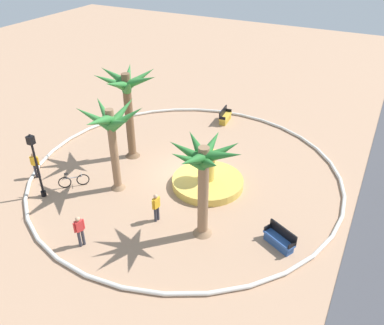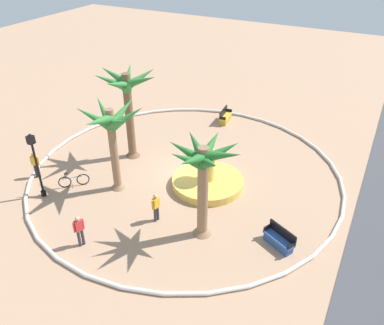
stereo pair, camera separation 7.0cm
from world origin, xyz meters
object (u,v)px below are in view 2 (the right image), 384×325
(bicycle_red_frame, at_px, (74,180))
(fountain, at_px, (208,181))
(palm_tree_mid_plaza, at_px, (112,129))
(palm_tree_near_fountain, at_px, (203,168))
(bench_east, at_px, (225,117))
(person_cyclist_photo, at_px, (156,206))
(palm_tree_by_curb, at_px, (127,94))
(person_pedestrian_stroll, at_px, (79,229))
(person_cyclist_helmet, at_px, (35,164))
(bench_west, at_px, (279,240))
(lamppost, at_px, (36,160))

(bicycle_red_frame, bearing_deg, fountain, 117.90)
(palm_tree_mid_plaza, distance_m, bicycle_red_frame, 4.21)
(palm_tree_near_fountain, bearing_deg, bench_east, -161.78)
(person_cyclist_photo, bearing_deg, palm_tree_by_curb, -134.78)
(fountain, xyz_separation_m, bicycle_red_frame, (3.55, -6.70, 0.08))
(palm_tree_near_fountain, bearing_deg, person_pedestrian_stroll, -54.32)
(bench_east, distance_m, bicycle_red_frame, 12.41)
(fountain, distance_m, person_cyclist_helmet, 10.02)
(bench_west, bearing_deg, palm_tree_near_fountain, -76.33)
(palm_tree_by_curb, xyz_separation_m, bicycle_red_frame, (4.31, -1.00, -3.81))
(bicycle_red_frame, bearing_deg, bench_east, 159.80)
(palm_tree_by_curb, xyz_separation_m, lamppost, (5.77, -1.89, -1.93))
(bench_west, height_order, person_pedestrian_stroll, person_pedestrian_stroll)
(bench_east, height_order, bench_west, same)
(palm_tree_mid_plaza, relative_size, bench_east, 3.11)
(fountain, bearing_deg, person_cyclist_photo, -13.84)
(lamppost, bearing_deg, person_cyclist_photo, 99.28)
(palm_tree_by_curb, height_order, bench_east, palm_tree_by_curb)
(palm_tree_mid_plaza, xyz_separation_m, bench_east, (-10.61, 1.97, -3.39))
(fountain, relative_size, lamppost, 1.05)
(lamppost, bearing_deg, palm_tree_by_curb, 161.87)
(palm_tree_near_fountain, relative_size, bench_east, 3.09)
(person_pedestrian_stroll, bearing_deg, person_cyclist_photo, 145.41)
(person_pedestrian_stroll, bearing_deg, palm_tree_mid_plaza, -164.54)
(palm_tree_near_fountain, xyz_separation_m, palm_tree_mid_plaza, (-1.24, -5.87, -0.00))
(palm_tree_mid_plaza, bearing_deg, palm_tree_near_fountain, 78.06)
(fountain, distance_m, person_pedestrian_stroll, 7.75)
(fountain, relative_size, person_cyclist_helmet, 2.49)
(bench_east, xyz_separation_m, bench_west, (10.99, 7.45, 0.00))
(palm_tree_near_fountain, xyz_separation_m, bench_east, (-11.85, -3.90, -3.39))
(palm_tree_by_curb, xyz_separation_m, person_cyclist_helmet, (4.56, -3.55, -3.28))
(lamppost, xyz_separation_m, person_cyclist_helmet, (-1.21, -1.66, -1.35))
(bench_east, xyz_separation_m, person_pedestrian_stroll, (15.16, -0.71, 0.60))
(fountain, bearing_deg, person_cyclist_helmet, -67.64)
(palm_tree_by_curb, xyz_separation_m, person_pedestrian_stroll, (7.82, 2.57, -3.25))
(bench_east, distance_m, person_cyclist_helmet, 13.74)
(palm_tree_near_fountain, relative_size, bicycle_red_frame, 3.94)
(palm_tree_near_fountain, xyz_separation_m, person_pedestrian_stroll, (3.31, -4.61, -2.80))
(bench_west, distance_m, lamppost, 12.94)
(palm_tree_by_curb, bearing_deg, person_pedestrian_stroll, 18.22)
(fountain, xyz_separation_m, palm_tree_by_curb, (-0.76, -5.70, 3.89))
(lamppost, bearing_deg, person_pedestrian_stroll, 65.39)
(palm_tree_by_curb, xyz_separation_m, bench_east, (-7.34, 3.28, -3.85))
(bench_west, distance_m, person_cyclist_photo, 6.12)
(bench_west, relative_size, person_cyclist_photo, 1.03)
(palm_tree_by_curb, relative_size, bicycle_red_frame, 4.46)
(bicycle_red_frame, bearing_deg, bench_west, 93.22)
(palm_tree_by_curb, distance_m, person_pedestrian_stroll, 8.85)
(bench_east, bearing_deg, person_cyclist_helmet, -29.87)
(palm_tree_near_fountain, relative_size, person_cyclist_photo, 3.14)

